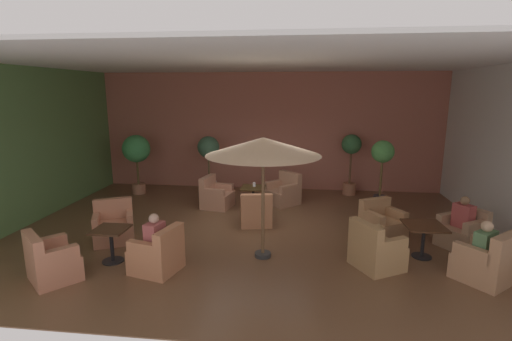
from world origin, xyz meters
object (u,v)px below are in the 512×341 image
at_px(patio_umbrella_tall_red, 263,147).
at_px(potted_tree_left_corner, 351,154).
at_px(armchair_mid_center_north, 462,233).
at_px(armchair_mid_center_east, 382,224).
at_px(cafe_table_mid_center, 424,232).
at_px(armchair_front_right_south, 51,262).
at_px(armchair_mid_center_south, 376,251).
at_px(patron_with_friend, 485,241).
at_px(armchair_front_left_south, 256,212).
at_px(potted_tree_mid_left, 209,157).
at_px(armchair_mid_center_west, 485,263).
at_px(armchair_front_left_east, 216,196).
at_px(armchair_front_right_north, 158,254).
at_px(potted_tree_mid_right, 136,152).
at_px(armchair_front_right_east, 114,227).
at_px(cafe_table_front_left, 253,194).
at_px(armchair_front_left_north, 283,193).
at_px(patron_by_window, 155,233).
at_px(potted_tree_right_corner, 382,161).
at_px(iced_drink_cup, 254,184).
at_px(cafe_table_front_right, 111,238).
at_px(patron_blue_shirt, 463,214).

xyz_separation_m(patio_umbrella_tall_red, potted_tree_left_corner, (2.24, 4.80, -0.88)).
height_order(armchair_mid_center_north, armchair_mid_center_east, armchair_mid_center_east).
height_order(cafe_table_mid_center, potted_tree_left_corner, potted_tree_left_corner).
bearing_deg(armchair_front_right_south, armchair_mid_center_south, 11.28).
distance_m(armchair_mid_center_east, patio_umbrella_tall_red, 3.40).
bearing_deg(patron_with_friend, armchair_front_left_south, 151.28).
distance_m(cafe_table_mid_center, potted_tree_mid_left, 6.54).
bearing_deg(armchair_mid_center_west, armchair_front_left_east, 146.68).
relative_size(armchair_front_right_north, patio_umbrella_tall_red, 0.39).
height_order(potted_tree_mid_left, potted_tree_mid_right, potted_tree_mid_right).
distance_m(armchair_front_right_east, armchair_mid_center_north, 7.34).
height_order(cafe_table_front_left, armchair_mid_center_south, armchair_mid_center_south).
height_order(armchair_front_left_north, patio_umbrella_tall_red, patio_umbrella_tall_red).
xyz_separation_m(potted_tree_left_corner, potted_tree_mid_right, (-6.60, -0.63, 0.04)).
height_order(potted_tree_left_corner, patron_by_window, potted_tree_left_corner).
relative_size(potted_tree_left_corner, patron_by_window, 2.99).
bearing_deg(patron_with_friend, potted_tree_left_corner, 106.41).
distance_m(cafe_table_front_left, armchair_front_left_north, 1.11).
xyz_separation_m(armchair_front_left_east, armchair_front_right_south, (-1.88, -4.38, 0.01)).
bearing_deg(armchair_front_right_east, armchair_front_left_north, 42.58).
xyz_separation_m(armchair_front_right_south, potted_tree_mid_right, (-0.87, 5.52, 1.00)).
bearing_deg(armchair_mid_center_south, armchair_front_left_north, 115.88).
bearing_deg(armchair_front_left_north, potted_tree_right_corner, -7.21).
height_order(armchair_front_left_east, armchair_front_right_north, armchair_front_left_east).
relative_size(armchair_mid_center_north, potted_tree_mid_left, 0.56).
bearing_deg(potted_tree_right_corner, armchair_front_right_south, -143.97).
xyz_separation_m(armchair_front_right_east, iced_drink_cup, (2.73, 2.51, 0.39)).
bearing_deg(cafe_table_front_right, potted_tree_mid_left, 81.51).
xyz_separation_m(armchair_front_left_north, potted_tree_mid_right, (-4.60, 0.58, 1.00)).
height_order(armchair_front_left_north, armchair_mid_center_north, armchair_front_left_north).
relative_size(armchair_mid_center_west, patio_umbrella_tall_red, 0.45).
distance_m(armchair_front_right_south, patron_blue_shirt, 7.87).
relative_size(patron_blue_shirt, patron_by_window, 1.04).
bearing_deg(armchair_mid_center_south, armchair_front_right_east, 173.36).
xyz_separation_m(armchair_front_right_east, patron_blue_shirt, (7.28, 0.54, 0.40)).
height_order(armchair_front_right_east, cafe_table_mid_center, armchair_front_right_east).
relative_size(armchair_front_right_south, potted_tree_right_corner, 0.57).
bearing_deg(cafe_table_front_right, patron_blue_shirt, 12.23).
bearing_deg(armchair_front_left_south, cafe_table_mid_center, -22.53).
xyz_separation_m(armchair_front_right_east, patio_umbrella_tall_red, (3.26, -0.39, 1.84)).
distance_m(cafe_table_mid_center, patron_blue_shirt, 1.13).
bearing_deg(armchair_front_left_south, patron_blue_shirt, -10.80).
bearing_deg(iced_drink_cup, cafe_table_mid_center, -35.35).
height_order(armchair_front_right_north, cafe_table_mid_center, armchair_front_right_north).
relative_size(armchair_front_right_east, patio_umbrella_tall_red, 0.43).
relative_size(armchair_front_left_north, potted_tree_mid_right, 0.61).
bearing_deg(potted_tree_left_corner, armchair_front_left_north, -148.98).
bearing_deg(patron_blue_shirt, potted_tree_left_corner, 114.78).
bearing_deg(armchair_front_left_north, patron_blue_shirt, -35.14).
relative_size(armchair_front_left_south, cafe_table_front_right, 1.29).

